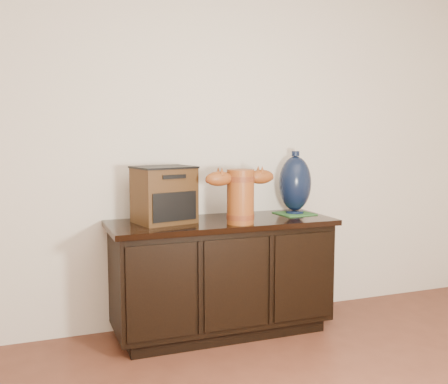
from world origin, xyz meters
name	(u,v)px	position (x,y,z in m)	size (l,w,h in m)	color
sideboard	(222,275)	(0.00, 2.23, 0.39)	(1.46, 0.56, 0.75)	black
terracotta_vessel	(240,193)	(0.06, 2.06, 0.95)	(0.48, 0.19, 0.34)	brown
tv_radio	(164,195)	(-0.37, 2.27, 0.93)	(0.41, 0.36, 0.36)	#3C240F
green_mat	(295,213)	(0.57, 2.29, 0.76)	(0.23, 0.23, 0.01)	#2F642D
lamp_base	(295,184)	(0.57, 2.29, 0.97)	(0.24, 0.24, 0.43)	black
spray_can	(234,202)	(0.12, 2.33, 0.85)	(0.07, 0.07, 0.20)	#55170E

